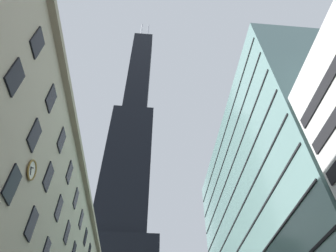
# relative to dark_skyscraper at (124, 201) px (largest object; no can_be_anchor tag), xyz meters

# --- Properties ---
(dark_skyscraper) EXTENTS (26.60, 26.60, 212.44)m
(dark_skyscraper) POSITION_rel_dark_skyscraper_xyz_m (0.00, 0.00, 0.00)
(dark_skyscraper) COLOR black
(dark_skyscraper) RESTS_ON ground
(glass_office_midrise) EXTENTS (19.96, 43.65, 43.64)m
(glass_office_midrise) POSITION_rel_dark_skyscraper_xyz_m (32.24, -59.47, -40.69)
(glass_office_midrise) COLOR gray
(glass_office_midrise) RESTS_ON ground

